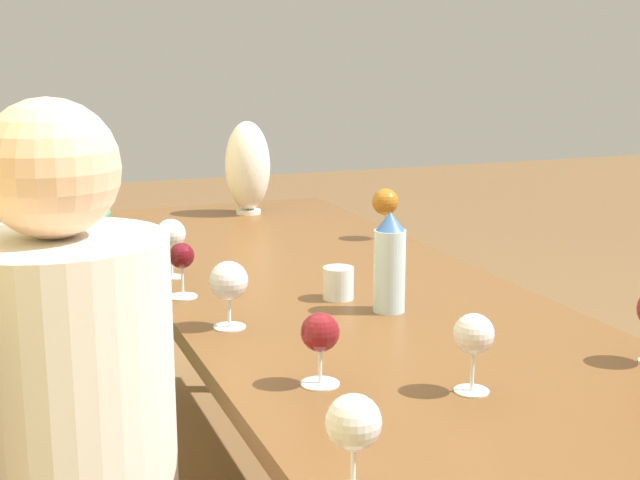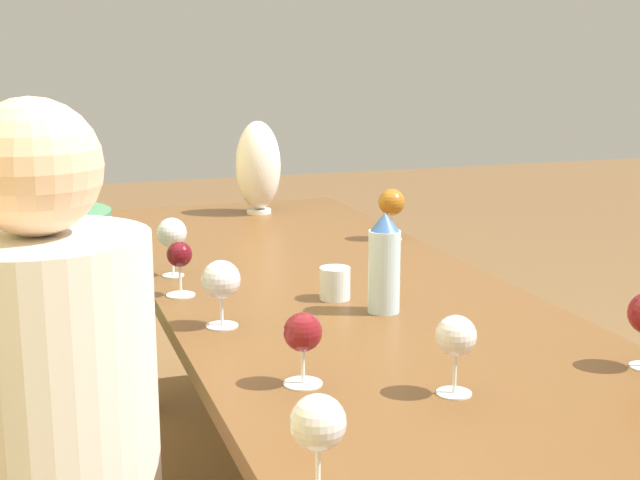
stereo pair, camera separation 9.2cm
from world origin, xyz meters
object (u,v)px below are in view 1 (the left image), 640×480
(water_bottle, at_px, (390,264))
(wine_glass_2, at_px, (182,258))
(wine_glass_0, at_px, (474,336))
(wine_glass_6, at_px, (171,235))
(wine_glass_4, at_px, (320,335))
(person_near, at_px, (76,445))
(chair_far, at_px, (10,393))
(wine_glass_5, at_px, (385,203))
(wine_glass_7, at_px, (229,282))
(water_tumbler, at_px, (338,283))
(vase, at_px, (248,166))
(person_far, at_px, (46,346))
(wine_glass_1, at_px, (353,425))

(water_bottle, distance_m, wine_glass_2, 0.50)
(water_bottle, relative_size, wine_glass_0, 1.62)
(wine_glass_2, xyz_separation_m, wine_glass_6, (0.19, -0.01, 0.02))
(wine_glass_0, relative_size, wine_glass_2, 1.06)
(wine_glass_4, distance_m, person_near, 0.46)
(wine_glass_2, bearing_deg, chair_far, 67.25)
(wine_glass_5, relative_size, wine_glass_7, 1.09)
(water_bottle, relative_size, wine_glass_7, 1.57)
(water_bottle, xyz_separation_m, water_tumbler, (0.13, 0.07, -0.07))
(wine_glass_0, height_order, wine_glass_4, wine_glass_0)
(water_tumbler, xyz_separation_m, wine_glass_5, (0.57, -0.39, 0.08))
(water_bottle, height_order, vase, vase)
(vase, relative_size, person_far, 0.28)
(person_near, bearing_deg, wine_glass_7, -51.39)
(wine_glass_0, height_order, person_far, person_far)
(chair_far, bearing_deg, vase, -46.68)
(wine_glass_1, height_order, chair_far, chair_far)
(wine_glass_4, xyz_separation_m, wine_glass_7, (0.38, 0.06, 0.01))
(water_bottle, bearing_deg, water_tumbler, 27.29)
(wine_glass_2, relative_size, wine_glass_5, 0.84)
(water_tumbler, height_order, wine_glass_5, wine_glass_5)
(wine_glass_5, bearing_deg, chair_far, 102.56)
(wine_glass_0, distance_m, wine_glass_2, 0.84)
(water_bottle, distance_m, chair_far, 1.00)
(wine_glass_7, bearing_deg, wine_glass_5, -44.95)
(person_near, bearing_deg, water_tumbler, -58.31)
(wine_glass_1, height_order, wine_glass_6, wine_glass_6)
(wine_glass_1, height_order, wine_glass_4, wine_glass_1)
(wine_glass_1, bearing_deg, wine_glass_5, -26.68)
(wine_glass_1, relative_size, wine_glass_4, 1.08)
(wine_glass_5, bearing_deg, wine_glass_6, 107.84)
(wine_glass_4, distance_m, wine_glass_5, 1.24)
(wine_glass_0, relative_size, wine_glass_6, 0.91)
(wine_glass_2, xyz_separation_m, wine_glass_4, (-0.64, -0.10, -0.00))
(wine_glass_1, bearing_deg, wine_glass_6, -0.59)
(water_tumbler, bearing_deg, person_far, 64.09)
(water_tumbler, bearing_deg, wine_glass_1, 158.91)
(water_bottle, bearing_deg, wine_glass_0, 171.49)
(person_far, bearing_deg, wine_glass_5, -76.35)
(wine_glass_0, xyz_separation_m, chair_far, (0.94, 0.74, -0.35))
(wine_glass_0, distance_m, wine_glass_6, 1.02)
(person_near, bearing_deg, wine_glass_0, -108.53)
(wine_glass_0, distance_m, chair_far, 1.25)
(wine_glass_4, bearing_deg, person_far, 27.05)
(person_far, bearing_deg, chair_far, 90.00)
(wine_glass_6, xyz_separation_m, person_far, (-0.02, 0.33, -0.25))
(wine_glass_7, distance_m, chair_far, 0.72)
(wine_glass_2, bearing_deg, wine_glass_0, -156.29)
(vase, height_order, wine_glass_4, vase)
(person_near, relative_size, person_far, 1.08)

